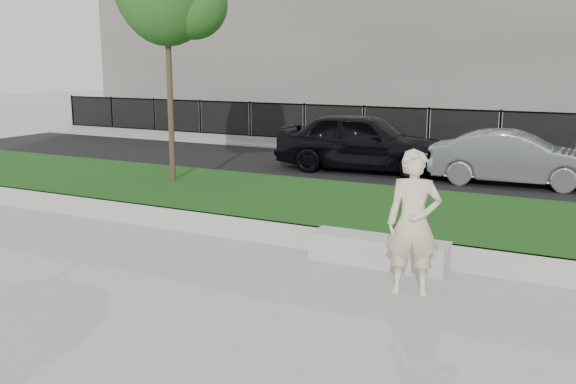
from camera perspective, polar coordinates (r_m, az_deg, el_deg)
The scene contains 12 objects.
ground at distance 9.96m, azimuth -2.89°, elevation -6.32°, with size 90.00×90.00×0.00m, color gray.
grass_bank at distance 12.50m, azimuth 4.03°, elevation -1.68°, with size 34.00×4.00×0.40m, color black.
grass_kerb at distance 10.78m, azimuth -0.12°, elevation -3.81°, with size 34.00×0.08×0.40m, color #A29F97.
street at distance 17.62m, azimuth 11.13°, elevation 1.43°, with size 34.00×7.00×0.04m, color black.
far_pavement at distance 21.92m, azimuth 14.46°, elevation 3.36°, with size 34.00×3.00×0.12m, color gray.
iron_fence at distance 20.90m, azimuth 13.91°, elevation 4.33°, with size 32.00×0.30×1.50m.
building_facade at distance 28.65m, azimuth 18.27°, elevation 14.91°, with size 34.00×10.00×10.00m, color #605A54.
stone_bench at distance 9.92m, azimuth 8.04°, elevation -5.20°, with size 2.12×0.53×0.43m, color #A29F97.
man at distance 8.62m, azimuth 11.09°, elevation -2.70°, with size 0.71×0.46×1.94m, color beige.
book at distance 9.61m, azimuth 10.77°, elevation -4.42°, with size 0.22×0.16×0.03m, color beige.
car_dark at distance 17.95m, azimuth 6.72°, elevation 4.48°, with size 1.94×4.83×1.65m, color black.
car_silver at distance 16.77m, azimuth 19.52°, elevation 2.84°, with size 1.41×4.04×1.33m, color gray.
Camera 1 is at (4.79, -8.18, 3.06)m, focal length 40.00 mm.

